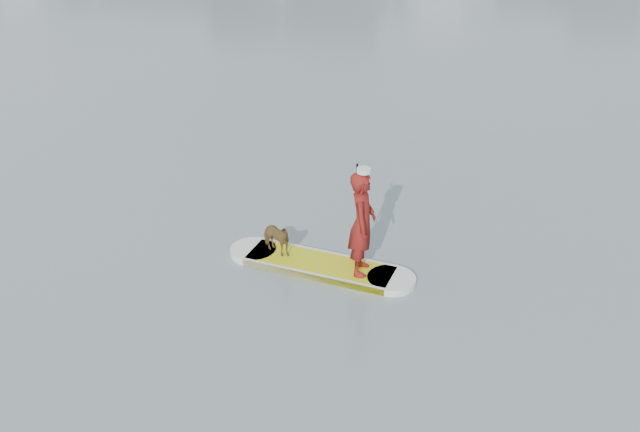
{
  "coord_description": "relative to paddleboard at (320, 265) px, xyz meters",
  "views": [
    {
      "loc": [
        -2.46,
        -6.96,
        6.42
      ],
      "look_at": [
        -3.36,
        3.19,
        1.0
      ],
      "focal_mm": 40.0,
      "sensor_mm": 36.0,
      "label": 1
    }
  ],
  "objects": [
    {
      "name": "dog",
      "position": [
        -0.78,
        0.23,
        0.36
      ],
      "size": [
        0.75,
        0.68,
        0.59
      ],
      "primitive_type": "imported",
      "rotation": [
        0.0,
        0.0,
        0.92
      ],
      "color": "#55391D",
      "rests_on": "paddleboard"
    },
    {
      "name": "paddler",
      "position": [
        0.69,
        -0.21,
        0.95
      ],
      "size": [
        0.47,
        0.68,
        1.78
      ],
      "primitive_type": "imported",
      "rotation": [
        0.0,
        0.0,
        1.5
      ],
      "color": "maroon",
      "rests_on": "paddleboard"
    },
    {
      "name": "paddleboard",
      "position": [
        0.0,
        0.0,
        0.0
      ],
      "size": [
        3.19,
        1.52,
        0.12
      ],
      "rotation": [
        0.0,
        0.0,
        -0.29
      ],
      "color": "#CAC813",
      "rests_on": "ground"
    },
    {
      "name": "ground",
      "position": [
        3.36,
        -3.19,
        -0.06
      ],
      "size": [
        140.0,
        140.0,
        0.0
      ],
      "primitive_type": "plane",
      "color": "slate",
      "rests_on": "ground"
    },
    {
      "name": "white_cap",
      "position": [
        0.69,
        -0.21,
        1.87
      ],
      "size": [
        0.22,
        0.22,
        0.07
      ],
      "primitive_type": "cylinder",
      "color": "silver",
      "rests_on": "paddler"
    },
    {
      "name": "paddle",
      "position": [
        0.62,
        0.13,
        0.74
      ],
      "size": [
        0.12,
        0.3,
        2.0
      ],
      "rotation": [
        0.0,
        0.0,
        -0.29
      ],
      "color": "black",
      "rests_on": "ground"
    }
  ]
}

